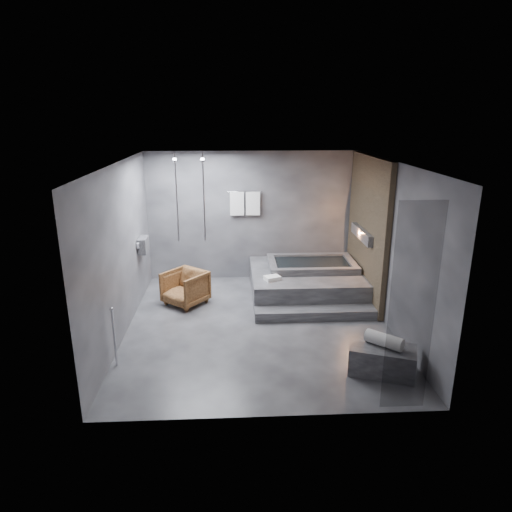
{
  "coord_description": "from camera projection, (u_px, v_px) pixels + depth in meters",
  "views": [
    {
      "loc": [
        -0.42,
        -7.22,
        3.54
      ],
      "look_at": [
        -0.02,
        0.3,
        1.18
      ],
      "focal_mm": 32.0,
      "sensor_mm": 36.0,
      "label": 1
    }
  ],
  "objects": [
    {
      "name": "tub_step",
      "position": [
        315.0,
        313.0,
        8.24
      ],
      "size": [
        2.2,
        0.36,
        0.18
      ],
      "primitive_type": "cube",
      "color": "#333235",
      "rests_on": "ground"
    },
    {
      "name": "concrete_bench",
      "position": [
        382.0,
        360.0,
        6.46
      ],
      "size": [
        1.02,
        0.78,
        0.41
      ],
      "primitive_type": "cube",
      "rotation": [
        0.0,
        0.0,
        -0.35
      ],
      "color": "#2F3032",
      "rests_on": "ground"
    },
    {
      "name": "tub_deck",
      "position": [
        305.0,
        282.0,
        9.32
      ],
      "size": [
        2.2,
        2.0,
        0.5
      ],
      "primitive_type": "cube",
      "color": "#333235",
      "rests_on": "ground"
    },
    {
      "name": "room",
      "position": [
        281.0,
        226.0,
        7.69
      ],
      "size": [
        5.0,
        5.04,
        2.82
      ],
      "color": "#2D2D30",
      "rests_on": "ground"
    },
    {
      "name": "deck_towel",
      "position": [
        272.0,
        278.0,
        8.71
      ],
      "size": [
        0.34,
        0.3,
        0.08
      ],
      "primitive_type": "cube",
      "rotation": [
        0.0,
        0.0,
        0.39
      ],
      "color": "white",
      "rests_on": "tub_deck"
    },
    {
      "name": "driftwood_chair",
      "position": [
        185.0,
        288.0,
        8.79
      ],
      "size": [
        1.01,
        1.01,
        0.66
      ],
      "primitive_type": "imported",
      "rotation": [
        0.0,
        0.0,
        -0.68
      ],
      "color": "#422410",
      "rests_on": "ground"
    },
    {
      "name": "rolled_towel",
      "position": [
        384.0,
        340.0,
        6.4
      ],
      "size": [
        0.52,
        0.5,
        0.19
      ],
      "primitive_type": "cylinder",
      "rotation": [
        0.0,
        1.57,
        -0.74
      ],
      "color": "white",
      "rests_on": "concrete_bench"
    }
  ]
}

